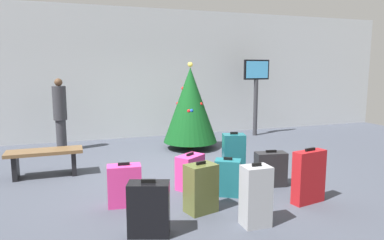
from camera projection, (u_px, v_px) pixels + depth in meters
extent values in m
plane|color=#424754|center=(178.00, 172.00, 6.52)|extent=(16.00, 16.00, 0.00)
cube|color=#B7BCC1|center=(139.00, 74.00, 9.57)|extent=(16.00, 0.20, 3.50)
cylinder|color=#4C3319|center=(190.00, 145.00, 8.39)|extent=(0.12, 0.12, 0.17)
cone|color=#0F4719|center=(190.00, 105.00, 8.24)|extent=(1.27, 1.27, 1.76)
sphere|color=#F2D84C|center=(190.00, 65.00, 8.10)|extent=(0.12, 0.12, 0.12)
sphere|color=red|center=(201.00, 103.00, 8.35)|extent=(0.08, 0.08, 0.08)
sphere|color=red|center=(183.00, 88.00, 8.19)|extent=(0.08, 0.08, 0.08)
sphere|color=red|center=(201.00, 104.00, 8.09)|extent=(0.08, 0.08, 0.08)
sphere|color=blue|center=(191.00, 111.00, 7.93)|extent=(0.08, 0.08, 0.08)
sphere|color=red|center=(189.00, 111.00, 7.92)|extent=(0.08, 0.08, 0.08)
sphere|color=red|center=(178.00, 103.00, 8.25)|extent=(0.08, 0.08, 0.08)
cylinder|color=#333338|center=(255.00, 108.00, 9.90)|extent=(0.12, 0.12, 1.58)
cube|color=black|center=(257.00, 70.00, 9.74)|extent=(0.77, 0.12, 0.55)
cube|color=#4CB2F2|center=(257.00, 70.00, 9.70)|extent=(0.69, 0.05, 0.47)
cube|color=brown|center=(45.00, 152.00, 6.17)|extent=(1.28, 0.44, 0.06)
cube|color=black|center=(15.00, 167.00, 6.04)|extent=(0.08, 0.35, 0.42)
cube|color=black|center=(74.00, 162.00, 6.36)|extent=(0.08, 0.35, 0.42)
cylinder|color=#333338|center=(61.00, 135.00, 8.11)|extent=(0.23, 0.23, 0.73)
cylinder|color=#333338|center=(60.00, 103.00, 8.00)|extent=(0.42, 0.42, 0.77)
sphere|color=brown|center=(58.00, 82.00, 7.93)|extent=(0.18, 0.18, 0.18)
cube|color=#E5388C|center=(190.00, 172.00, 5.58)|extent=(0.53, 0.48, 0.54)
cube|color=black|center=(190.00, 154.00, 5.54)|extent=(0.15, 0.11, 0.04)
cube|color=#19606B|center=(234.00, 156.00, 6.07)|extent=(0.43, 0.36, 0.78)
cube|color=black|center=(234.00, 133.00, 6.00)|extent=(0.13, 0.06, 0.04)
cube|color=black|center=(149.00, 209.00, 4.01)|extent=(0.53, 0.39, 0.63)
cube|color=black|center=(148.00, 181.00, 3.96)|extent=(0.17, 0.08, 0.04)
cube|color=#B2191E|center=(309.00, 177.00, 4.97)|extent=(0.53, 0.26, 0.76)
cube|color=black|center=(310.00, 149.00, 4.91)|extent=(0.18, 0.06, 0.04)
cube|color=#19606B|center=(228.00, 177.00, 5.29)|extent=(0.45, 0.41, 0.55)
cube|color=black|center=(228.00, 159.00, 5.24)|extent=(0.13, 0.09, 0.04)
cube|color=#E5388C|center=(124.00, 185.00, 4.88)|extent=(0.49, 0.30, 0.58)
cube|color=black|center=(124.00, 164.00, 4.83)|extent=(0.16, 0.05, 0.04)
cube|color=#232326|center=(271.00, 169.00, 5.70)|extent=(0.53, 0.32, 0.56)
cube|color=black|center=(271.00, 151.00, 5.66)|extent=(0.18, 0.06, 0.04)
cube|color=#59602D|center=(201.00, 188.00, 4.66)|extent=(0.46, 0.37, 0.65)
cube|color=black|center=(201.00, 163.00, 4.61)|extent=(0.14, 0.06, 0.04)
cube|color=#9EA0A5|center=(256.00, 196.00, 4.25)|extent=(0.34, 0.26, 0.75)
cube|color=black|center=(257.00, 165.00, 4.19)|extent=(0.12, 0.03, 0.04)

